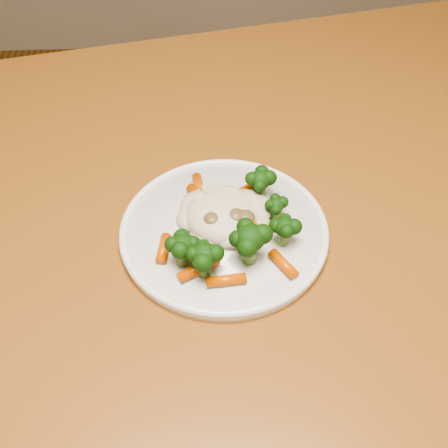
# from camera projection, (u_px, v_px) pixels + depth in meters

# --- Properties ---
(dining_table) EXTENTS (1.36, 1.05, 0.75)m
(dining_table) POSITION_uv_depth(u_px,v_px,m) (211.00, 249.00, 0.78)
(dining_table) COLOR brown
(dining_table) RESTS_ON ground
(plate) EXTENTS (0.24, 0.24, 0.01)m
(plate) POSITION_uv_depth(u_px,v_px,m) (224.00, 232.00, 0.66)
(plate) COLOR white
(plate) RESTS_ON dining_table
(meal) EXTENTS (0.16, 0.18, 0.05)m
(meal) POSITION_uv_depth(u_px,v_px,m) (230.00, 223.00, 0.64)
(meal) COLOR beige
(meal) RESTS_ON plate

